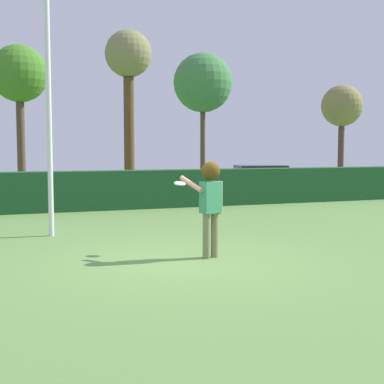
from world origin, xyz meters
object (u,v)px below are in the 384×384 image
lamppost (48,91)px  willow_tree (203,83)px  person (210,196)px  maple_tree (19,76)px  frisbee (180,183)px  parked_car_blue (260,177)px  birch_tree (342,107)px  bare_elm_tree (128,63)px

lamppost → willow_tree: (8.39, 11.85, 1.86)m
person → maple_tree: 18.55m
person → maple_tree: bearing=98.2°
frisbee → maple_tree: bearing=97.4°
frisbee → lamppost: lamppost is taller
parked_car_blue → maple_tree: 12.39m
birch_tree → lamppost: bearing=-145.9°
maple_tree → frisbee: bearing=-82.6°
parked_car_blue → bare_elm_tree: 7.84m
frisbee → lamppost: bearing=127.9°
birch_tree → parked_car_blue: bearing=-167.5°
bare_elm_tree → birch_tree: size_ratio=1.32×
maple_tree → bare_elm_tree: bearing=-49.4°
person → parked_car_blue: person is taller
parked_car_blue → maple_tree: bearing=154.2°
willow_tree → birch_tree: size_ratio=1.27×
lamppost → person: bearing=-54.6°
lamppost → willow_tree: 14.64m
frisbee → parked_car_blue: 14.60m
bare_elm_tree → person: bearing=-97.0°
person → maple_tree: (-2.57, 17.86, 4.31)m
lamppost → bare_elm_tree: bare_elm_tree is taller
bare_elm_tree → birch_tree: (11.36, 1.03, -1.45)m
lamppost → birch_tree: 18.71m
maple_tree → bare_elm_tree: bare_elm_tree is taller
frisbee → maple_tree: (-2.23, 17.12, 4.11)m
parked_car_blue → frisbee: bearing=-123.6°
frisbee → maple_tree: maple_tree is taller
person → birch_tree: size_ratio=0.34×
parked_car_blue → maple_tree: (-10.30, 4.97, 4.77)m
lamppost → bare_elm_tree: bearing=66.4°
willow_tree → bare_elm_tree: bearing=-150.7°
lamppost → birch_tree: (15.48, 10.48, 0.79)m
willow_tree → maple_tree: size_ratio=0.96×
willow_tree → frisbee: bearing=-112.9°
person → bare_elm_tree: (1.59, 13.01, 4.41)m
bare_elm_tree → parked_car_blue: bearing=-1.2°
person → frisbee: bearing=114.5°
parked_car_blue → lamppost: bearing=-137.8°
bare_elm_tree → maple_tree: bearing=130.6°
maple_tree → birch_tree: (15.51, -3.82, -1.35)m
lamppost → parked_car_blue: bearing=42.2°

